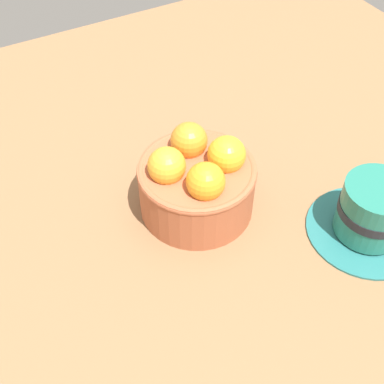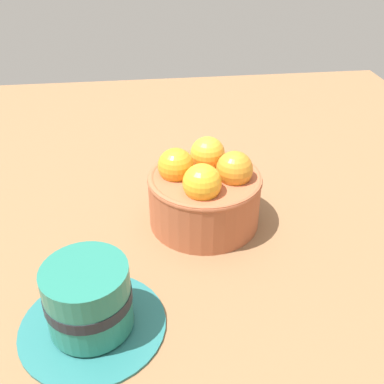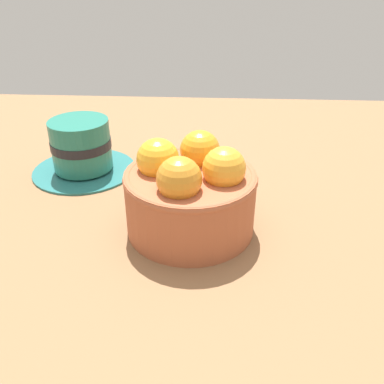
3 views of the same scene
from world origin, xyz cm
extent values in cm
cube|color=brown|center=(0.00, 0.00, -2.38)|extent=(116.66, 102.66, 4.75)
cylinder|color=#AD5938|center=(0.00, 0.00, 3.56)|extent=(14.56, 14.56, 7.11)
torus|color=#AD5938|center=(0.00, 0.00, 6.71)|extent=(14.76, 14.76, 1.00)
sphere|color=orange|center=(0.89, 3.61, 8.31)|extent=(4.63, 4.63, 4.63)
sphere|color=gold|center=(-3.61, 0.89, 8.31)|extent=(4.73, 4.73, 4.73)
sphere|color=orange|center=(-0.89, -3.61, 8.31)|extent=(4.67, 4.67, 4.67)
sphere|color=gold|center=(3.61, -0.89, 8.31)|extent=(4.63, 4.63, 4.63)
cylinder|color=#256A69|center=(-16.54, 13.89, 0.30)|extent=(14.90, 14.90, 0.60)
cylinder|color=#237260|center=(-16.54, 13.89, 4.20)|extent=(8.41, 8.41, 7.19)
cylinder|color=black|center=(-16.54, 13.89, 4.36)|extent=(8.57, 8.57, 1.29)
camera|label=1|loc=(22.44, 39.30, 50.62)|focal=48.51mm
camera|label=2|loc=(-48.93, 7.75, 36.80)|focal=42.43mm
camera|label=3|loc=(2.53, -40.12, 27.69)|focal=38.90mm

